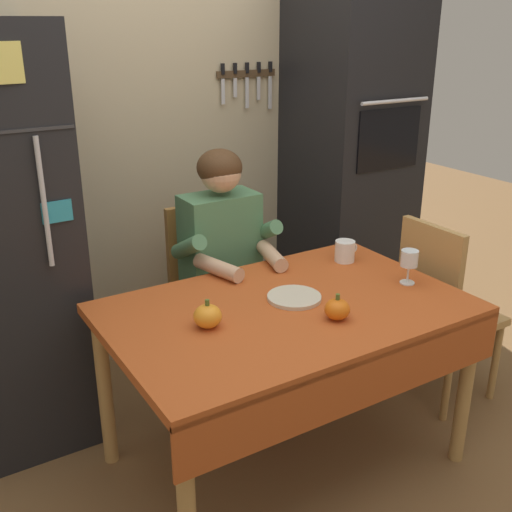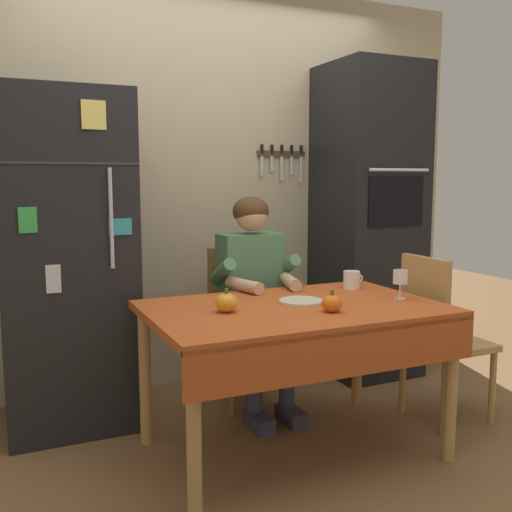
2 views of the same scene
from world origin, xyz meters
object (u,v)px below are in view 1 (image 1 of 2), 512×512
(wall_oven, at_px, (350,157))
(dining_table, at_px, (290,327))
(pumpkin_large, at_px, (208,316))
(pumpkin_medium, at_px, (337,309))
(chair_right_side, at_px, (440,305))
(serving_tray, at_px, (294,297))
(chair_behind_person, at_px, (210,288))
(seated_person, at_px, (227,258))
(coffee_mug, at_px, (345,251))
(wine_glass, at_px, (409,260))

(wall_oven, xyz_separation_m, dining_table, (-1.05, -0.92, -0.39))
(pumpkin_large, bearing_deg, dining_table, -4.45)
(pumpkin_medium, bearing_deg, wall_oven, 48.79)
(chair_right_side, distance_m, serving_tray, 0.88)
(chair_behind_person, height_order, pumpkin_medium, chair_behind_person)
(seated_person, height_order, chair_right_side, seated_person)
(pumpkin_large, bearing_deg, serving_tray, 4.06)
(wall_oven, height_order, dining_table, wall_oven)
(coffee_mug, bearing_deg, chair_right_side, -31.45)
(pumpkin_medium, height_order, serving_tray, pumpkin_medium)
(pumpkin_large, bearing_deg, chair_right_side, 0.10)
(chair_right_side, bearing_deg, pumpkin_medium, -166.14)
(chair_right_side, xyz_separation_m, wine_glass, (-0.34, -0.10, 0.34))
(wall_oven, bearing_deg, seated_person, -162.20)
(chair_right_side, relative_size, pumpkin_medium, 9.11)
(seated_person, bearing_deg, pumpkin_large, -125.01)
(dining_table, xyz_separation_m, coffee_mug, (0.50, 0.28, 0.13))
(pumpkin_large, distance_m, serving_tray, 0.41)
(dining_table, bearing_deg, pumpkin_large, 175.55)
(pumpkin_medium, bearing_deg, pumpkin_large, 155.90)
(seated_person, bearing_deg, pumpkin_medium, -87.29)
(dining_table, height_order, chair_right_side, chair_right_side)
(wine_glass, distance_m, pumpkin_large, 0.91)
(coffee_mug, relative_size, serving_tray, 0.55)
(chair_right_side, height_order, pumpkin_medium, chair_right_side)
(wine_glass, bearing_deg, wall_oven, 63.58)
(chair_behind_person, distance_m, seated_person, 0.29)
(seated_person, xyz_separation_m, pumpkin_medium, (0.04, -0.77, 0.04))
(dining_table, height_order, pumpkin_medium, pumpkin_medium)
(chair_right_side, relative_size, pumpkin_large, 8.52)
(wall_oven, height_order, chair_right_side, wall_oven)
(wine_glass, bearing_deg, serving_tray, 166.31)
(wine_glass, bearing_deg, pumpkin_medium, -167.44)
(chair_behind_person, xyz_separation_m, pumpkin_medium, (0.04, -0.96, 0.27))
(coffee_mug, xyz_separation_m, wine_glass, (0.06, -0.34, 0.06))
(serving_tray, bearing_deg, pumpkin_large, -175.94)
(coffee_mug, height_order, pumpkin_medium, pumpkin_medium)
(chair_behind_person, relative_size, serving_tray, 4.26)
(seated_person, bearing_deg, wine_glass, -53.16)
(chair_right_side, xyz_separation_m, pumpkin_medium, (-0.81, -0.20, 0.27))
(wall_oven, height_order, seated_person, wall_oven)
(wall_oven, bearing_deg, pumpkin_medium, -131.21)
(wine_glass, xyz_separation_m, serving_tray, (-0.50, 0.12, -0.10))
(dining_table, bearing_deg, wall_oven, 41.31)
(dining_table, bearing_deg, coffee_mug, 29.00)
(seated_person, height_order, serving_tray, seated_person)
(seated_person, distance_m, chair_right_side, 1.05)
(wall_oven, bearing_deg, serving_tray, -138.87)
(pumpkin_medium, distance_m, serving_tray, 0.23)
(dining_table, distance_m, serving_tray, 0.12)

